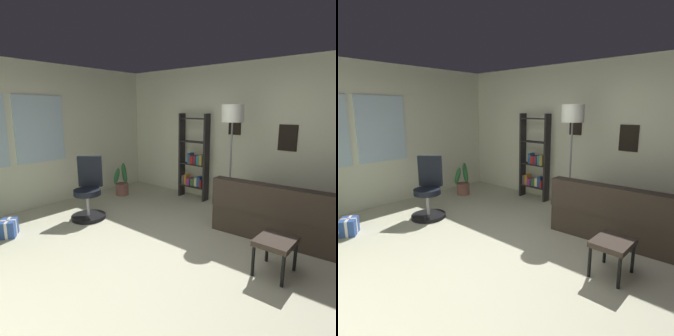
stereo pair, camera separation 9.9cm
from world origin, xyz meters
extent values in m
cube|color=#BAB79B|center=(0.00, 0.00, -0.05)|extent=(5.09, 6.00, 0.10)
cube|color=beige|center=(0.00, 3.05, 1.31)|extent=(5.09, 0.10, 2.62)
cube|color=silver|center=(0.13, 2.99, 1.44)|extent=(0.90, 0.03, 1.20)
cube|color=beige|center=(2.59, 0.00, 1.31)|extent=(0.10, 6.00, 2.62)
cube|color=black|center=(2.53, -0.60, 1.33)|extent=(0.02, 0.30, 0.43)
cube|color=black|center=(2.53, 0.37, 1.46)|extent=(0.02, 0.24, 0.26)
cube|color=#322921|center=(1.70, -1.00, 0.20)|extent=(0.92, 2.08, 0.40)
cube|color=#322921|center=(1.37, -1.02, 0.60)|extent=(0.32, 2.04, 0.40)
cube|color=#322921|center=(1.64, -0.05, 0.50)|extent=(0.81, 0.19, 0.20)
cube|color=red|center=(1.52, -1.46, 0.57)|extent=(0.28, 0.43, 0.42)
cube|color=beige|center=(1.50, -1.04, 0.57)|extent=(0.17, 0.41, 0.40)
cube|color=#322921|center=(0.64, -1.18, 0.38)|extent=(0.45, 0.38, 0.06)
cylinder|color=black|center=(0.45, -1.34, 0.18)|extent=(0.04, 0.04, 0.35)
cylinder|color=black|center=(0.84, -1.34, 0.18)|extent=(0.04, 0.04, 0.35)
cylinder|color=black|center=(0.45, -1.02, 0.18)|extent=(0.04, 0.04, 0.35)
cylinder|color=black|center=(0.84, -1.02, 0.18)|extent=(0.04, 0.04, 0.35)
cube|color=#2D4C99|center=(-0.89, 2.08, 0.12)|extent=(0.33, 0.34, 0.24)
cube|color=silver|center=(-0.89, 2.08, 0.12)|extent=(0.20, 0.15, 0.24)
cube|color=silver|center=(-0.89, 2.08, 0.12)|extent=(0.19, 0.25, 0.24)
cylinder|color=black|center=(0.25, 1.79, 0.03)|extent=(0.56, 0.56, 0.06)
cylinder|color=#B2B2B7|center=(0.25, 1.79, 0.26)|extent=(0.05, 0.05, 0.40)
cylinder|color=black|center=(0.25, 1.79, 0.46)|extent=(0.44, 0.44, 0.09)
cube|color=black|center=(0.40, 1.91, 0.77)|extent=(0.31, 0.37, 0.52)
cube|color=black|center=(2.32, 0.84, 0.86)|extent=(0.18, 0.04, 1.72)
cube|color=black|center=(2.32, 1.44, 0.86)|extent=(0.18, 0.04, 1.72)
cube|color=black|center=(2.32, 1.14, 0.25)|extent=(0.18, 0.56, 0.02)
cube|color=black|center=(2.32, 1.14, 0.71)|extent=(0.18, 0.56, 0.02)
cube|color=black|center=(2.32, 1.14, 1.16)|extent=(0.18, 0.56, 0.02)
cube|color=black|center=(2.32, 1.14, 1.62)|extent=(0.18, 0.56, 0.02)
cube|color=maroon|center=(2.33, 0.92, 0.34)|extent=(0.16, 0.04, 0.15)
cube|color=navy|center=(2.35, 0.99, 0.37)|extent=(0.13, 0.08, 0.21)
cube|color=beige|center=(2.35, 1.06, 0.35)|extent=(0.13, 0.06, 0.17)
cube|color=#376835|center=(2.34, 1.14, 0.33)|extent=(0.14, 0.08, 0.14)
cube|color=#852D7A|center=(2.33, 1.22, 0.33)|extent=(0.17, 0.07, 0.14)
cube|color=#BC7021|center=(2.34, 1.30, 0.37)|extent=(0.16, 0.06, 0.21)
cube|color=#4C4B4E|center=(2.33, 1.37, 0.36)|extent=(0.16, 0.05, 0.19)
cube|color=olive|center=(2.33, 0.93, 0.82)|extent=(0.17, 0.06, 0.20)
cube|color=#22747F|center=(2.33, 0.99, 0.81)|extent=(0.17, 0.05, 0.19)
cube|color=#5B2236|center=(2.33, 1.07, 0.81)|extent=(0.16, 0.07, 0.18)
cube|color=#A22119|center=(2.33, 1.14, 0.80)|extent=(0.17, 0.07, 0.17)
cube|color=#1E5384|center=(2.34, 1.22, 0.82)|extent=(0.16, 0.06, 0.21)
cylinder|color=slate|center=(1.90, 0.08, 0.01)|extent=(0.28, 0.28, 0.03)
cylinder|color=slate|center=(1.90, 0.08, 0.81)|extent=(0.03, 0.03, 1.56)
cylinder|color=white|center=(1.90, 0.08, 1.73)|extent=(0.36, 0.36, 0.28)
cylinder|color=brown|center=(1.52, 2.41, 0.12)|extent=(0.27, 0.27, 0.24)
ellipsoid|color=#2B6935|center=(1.42, 2.46, 0.42)|extent=(0.21, 0.17, 0.37)
ellipsoid|color=#2B6935|center=(1.62, 2.46, 0.46)|extent=(0.15, 0.15, 0.44)
ellipsoid|color=#2B6935|center=(1.58, 2.41, 0.45)|extent=(0.11, 0.21, 0.43)
camera|label=1|loc=(-2.33, -2.17, 1.79)|focal=30.65mm
camera|label=2|loc=(-2.26, -2.25, 1.79)|focal=30.65mm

